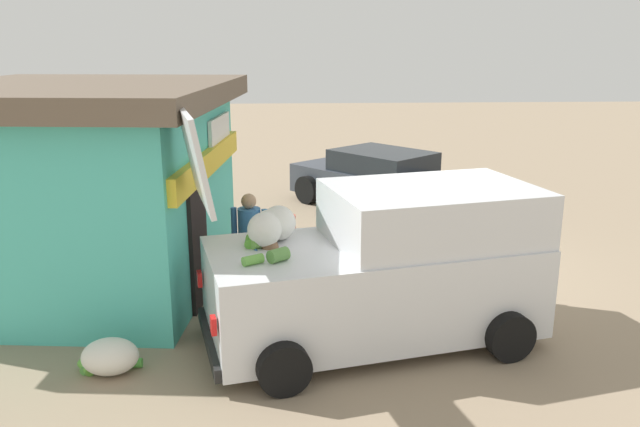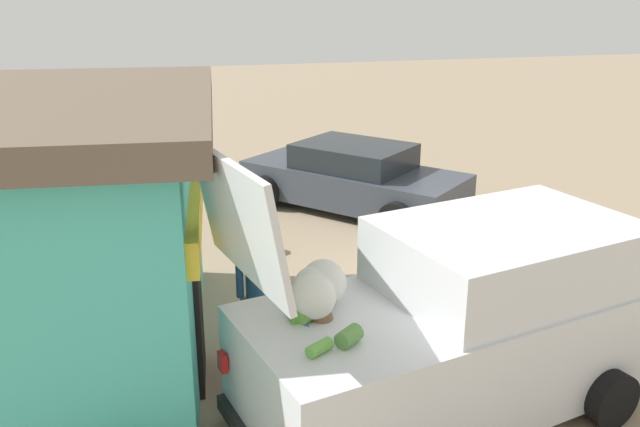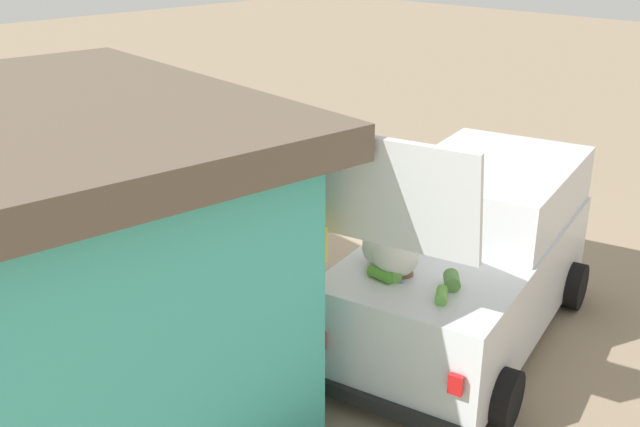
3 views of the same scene
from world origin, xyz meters
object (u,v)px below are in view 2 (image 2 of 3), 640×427
Objects in this scene: storefront_bar at (27,231)px; vendor_standing at (260,290)px; paint_bucket at (261,242)px; parked_sedan at (353,178)px; delivery_van at (455,324)px; customer_bending at (295,366)px.

storefront_bar is 2.79m from vendor_standing.
paint_bucket is at bearing -49.93° from storefront_bar.
delivery_van is at bearing 171.59° from parked_sedan.
vendor_standing reaches higher than parked_sedan.
parked_sedan is 2.78× the size of vendor_standing.
storefront_bar is 1.17× the size of delivery_van.
paint_bucket is (4.90, 1.22, -0.82)m from delivery_van.
customer_bending reaches higher than paint_bucket.
delivery_van reaches higher than vendor_standing.
vendor_standing is 4.62× the size of paint_bucket.
storefront_bar is 4.39m from paint_bucket.
storefront_bar reaches higher than vendor_standing.
storefront_bar is at bearing 130.07° from paint_bucket.
parked_sedan is at bearing -49.97° from storefront_bar.
delivery_van reaches higher than paint_bucket.
vendor_standing is at bearing -107.42° from storefront_bar.
storefront_bar is 15.50× the size of paint_bucket.
vendor_standing is at bearing 152.26° from parked_sedan.
storefront_bar is at bearing 62.98° from delivery_van.
customer_bending is at bearing -132.09° from storefront_bar.
storefront_bar is 4.96m from delivery_van.
paint_bucket is at bearing 13.95° from delivery_van.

